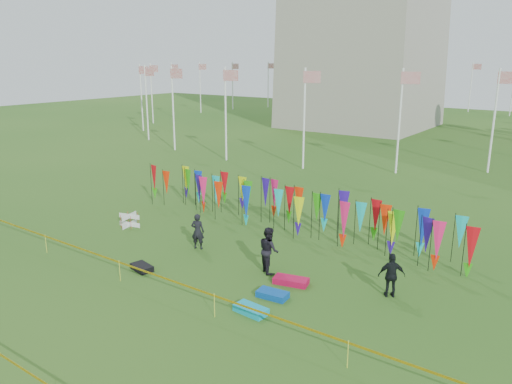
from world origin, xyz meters
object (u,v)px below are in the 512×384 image
Objects in this scene: person_left at (198,231)px; kite_bag_blue at (273,294)px; person_mid at (269,250)px; kite_bag_black at (142,267)px; person_right at (392,275)px; kite_bag_turquoise at (251,310)px; kite_bag_red at (291,281)px; box_kite at (129,220)px.

person_left is 6.06m from kite_bag_blue.
kite_bag_blue is at bearing 162.71° from person_mid.
person_mid reaches higher than kite_bag_black.
kite_bag_turquoise is (-3.54, -4.11, -0.74)m from person_right.
kite_bag_red is at bearing -163.02° from person_mid.
kite_bag_turquoise is at bearing -88.21° from kite_bag_red.
person_left reaches higher than kite_bag_blue.
person_right is 1.42× the size of kite_bag_turquoise.
kite_bag_red is 1.34× the size of kite_bag_black.
person_right reaches higher than kite_bag_turquoise.
kite_bag_red is (-0.06, 1.41, 0.00)m from kite_bag_blue.
kite_bag_turquoise reaches higher than kite_bag_black.
kite_bag_blue is at bearing 91.28° from kite_bag_turquoise.
person_right reaches higher than box_kite.
person_left reaches higher than kite_bag_red.
kite_bag_red is (-3.63, -1.27, -0.74)m from person_right.
box_kite is at bearing 32.16° from person_mid.
person_right is 1.49× the size of kite_bag_blue.
person_left is 1.68× the size of kite_bag_black.
person_right is at bearing 49.22° from kite_bag_turquoise.
kite_bag_blue is at bearing 11.09° from kite_bag_black.
person_right reaches higher than kite_bag_black.
box_kite is 10.73m from kite_bag_red.
person_right is 1.26× the size of kite_bag_red.
person_mid is 3.70m from kite_bag_turquoise.
box_kite reaches higher than kite_bag_blue.
person_left is 9.24m from person_right.
person_mid is (4.20, -0.23, 0.12)m from person_left.
kite_bag_red is at bearing 23.66° from kite_bag_black.
person_left is at bearing -2.49° from box_kite.
person_mid is at bearing 127.76° from kite_bag_blue.
person_left reaches higher than kite_bag_turquoise.
kite_bag_blue is 0.85× the size of kite_bag_red.
kite_bag_black is (-9.50, -3.84, -0.75)m from person_right.
box_kite is 0.37× the size of person_mid.
person_left is 6.72m from kite_bag_turquoise.
kite_bag_turquoise is 2.84m from kite_bag_red.
box_kite is at bearing 160.88° from kite_bag_turquoise.
kite_bag_blue is at bearing 137.55° from person_left.
box_kite is 10.99m from kite_bag_blue.
box_kite is 5.13m from person_left.
kite_bag_black is at bearing 68.89° from person_mid.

